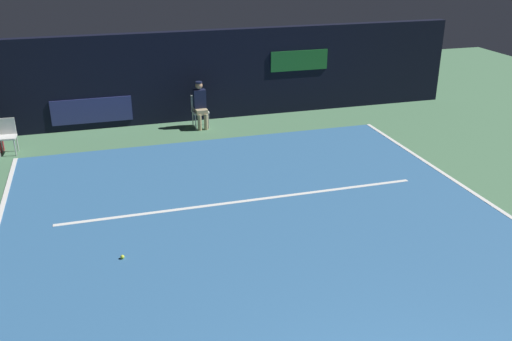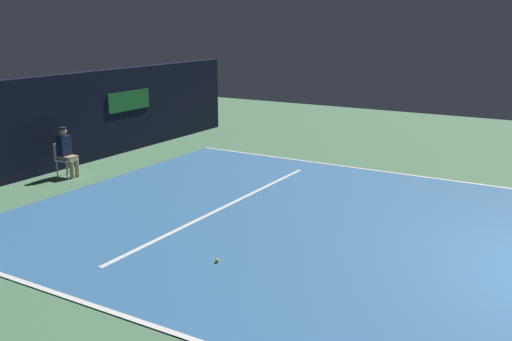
{
  "view_description": "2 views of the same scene",
  "coord_description": "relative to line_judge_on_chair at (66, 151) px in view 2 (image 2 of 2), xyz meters",
  "views": [
    {
      "loc": [
        -2.72,
        -2.96,
        5.08
      ],
      "look_at": [
        -0.01,
        6.28,
        1.04
      ],
      "focal_mm": 39.4,
      "sensor_mm": 36.0,
      "label": 1
    },
    {
      "loc": [
        -10.1,
        0.34,
        4.03
      ],
      "look_at": [
        -0.46,
        6.03,
        1.1
      ],
      "focal_mm": 40.35,
      "sensor_mm": 36.0,
      "label": 2
    }
  ],
  "objects": [
    {
      "name": "line_sideline_right",
      "position": [
        -4.86,
        -7.16,
        -0.67
      ],
      "size": [
        0.1,
        12.02,
        0.01
      ],
      "primitive_type": "cube",
      "color": "white",
      "rests_on": "court_surface"
    },
    {
      "name": "back_wall",
      "position": [
        -0.08,
        0.83,
        0.61
      ],
      "size": [
        16.39,
        0.33,
        2.6
      ],
      "color": "black",
      "rests_on": "ground"
    },
    {
      "name": "line_service",
      "position": [
        -0.08,
        -5.05,
        -0.67
      ],
      "size": [
        7.54,
        0.1,
        0.01
      ],
      "primitive_type": "cube",
      "color": "white",
      "rests_on": "court_surface"
    },
    {
      "name": "tennis_ball",
      "position": [
        -2.66,
        -6.62,
        -0.64
      ],
      "size": [
        0.07,
        0.07,
        0.07
      ],
      "primitive_type": "sphere",
      "color": "#CCE033",
      "rests_on": "court_surface"
    },
    {
      "name": "line_judge_on_chair",
      "position": [
        0.0,
        0.0,
        0.0
      ],
      "size": [
        0.46,
        0.55,
        1.32
      ],
      "color": "white",
      "rests_on": "ground"
    },
    {
      "name": "court_surface",
      "position": [
        -0.08,
        -7.16,
        -0.68
      ],
      "size": [
        9.66,
        12.02,
        0.01
      ],
      "primitive_type": "cube",
      "color": "#336699",
      "rests_on": "ground"
    },
    {
      "name": "ground_plane",
      "position": [
        -0.08,
        -7.16,
        -0.69
      ],
      "size": [
        31.26,
        31.26,
        0.0
      ],
      "primitive_type": "plane",
      "color": "#4C7A56"
    },
    {
      "name": "line_sideline_left",
      "position": [
        4.7,
        -7.16,
        -0.67
      ],
      "size": [
        0.1,
        12.02,
        0.01
      ],
      "primitive_type": "cube",
      "color": "white",
      "rests_on": "court_surface"
    }
  ]
}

